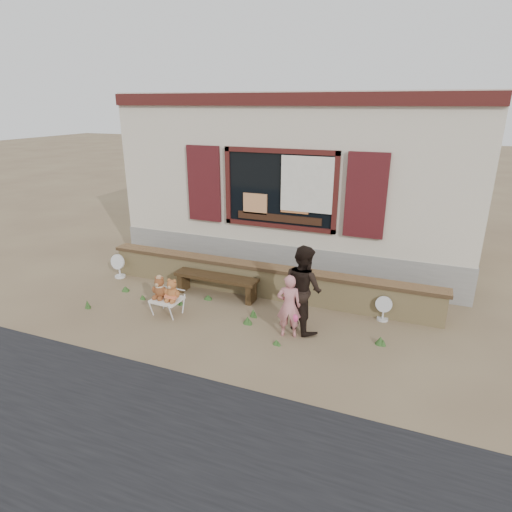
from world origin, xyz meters
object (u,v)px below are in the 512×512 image
at_px(folding_chair, 167,300).
at_px(teddy_bear_left, 160,287).
at_px(bench, 216,281).
at_px(teddy_bear_right, 172,289).
at_px(child, 289,306).
at_px(adult, 303,288).

relative_size(folding_chair, teddy_bear_left, 1.26).
bearing_deg(bench, teddy_bear_right, -107.99).
height_order(child, adult, adult).
bearing_deg(teddy_bear_left, teddy_bear_right, 0.00).
relative_size(child, adult, 0.73).
distance_m(folding_chair, teddy_bear_left, 0.28).
distance_m(teddy_bear_left, child, 2.50).
bearing_deg(teddy_bear_right, adult, 12.97).
relative_size(bench, teddy_bear_right, 4.12).
height_order(folding_chair, teddy_bear_right, teddy_bear_right).
height_order(bench, adult, adult).
bearing_deg(folding_chair, teddy_bear_left, -180.00).
bearing_deg(child, bench, -40.95).
bearing_deg(teddy_bear_right, folding_chair, -180.00).
height_order(bench, folding_chair, bench).
height_order(teddy_bear_right, child, child).
bearing_deg(teddy_bear_right, child, 5.31).
bearing_deg(folding_chair, adult, 12.26).
bearing_deg(adult, teddy_bear_left, 46.71).
bearing_deg(teddy_bear_left, child, 4.72).
xyz_separation_m(folding_chair, adult, (2.51, 0.42, 0.48)).
bearing_deg(child, adult, -127.82).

